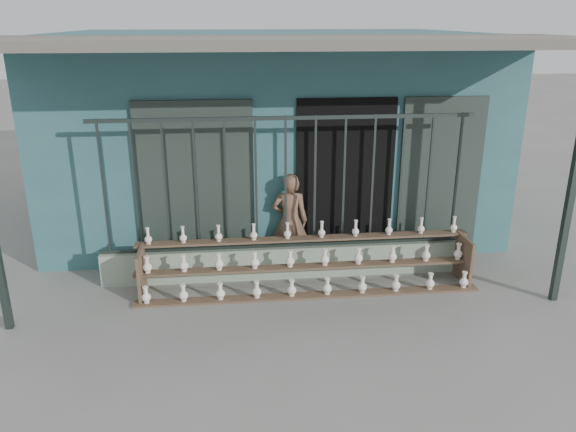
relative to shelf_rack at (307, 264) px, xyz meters
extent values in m
plane|color=slate|center=(-0.24, -0.89, -0.36)|extent=(60.00, 60.00, 0.00)
cube|color=#2D5B60|center=(-0.24, 3.41, 1.24)|extent=(7.00, 5.00, 3.20)
cube|color=black|center=(0.66, 0.93, 0.84)|extent=(1.40, 0.12, 2.40)
cube|color=#202B25|center=(-1.44, 0.89, 0.84)|extent=(1.60, 0.08, 2.40)
cube|color=#202B25|center=(2.06, 0.89, 0.84)|extent=(1.20, 0.08, 2.40)
cube|color=#59544C|center=(-0.24, 0.31, 2.79)|extent=(7.40, 2.00, 0.12)
cube|color=#283330|center=(3.11, -0.64, 1.19)|extent=(0.08, 0.08, 3.10)
cube|color=#8EA18A|center=(-0.24, 0.41, -0.13)|extent=(5.00, 0.20, 0.45)
cube|color=#283330|center=(-2.59, 0.41, 0.99)|extent=(0.03, 0.03, 1.80)
cube|color=#283330|center=(-2.20, 0.41, 0.99)|extent=(0.03, 0.03, 1.80)
cube|color=#283330|center=(-1.81, 0.41, 0.99)|extent=(0.03, 0.03, 1.80)
cube|color=#283330|center=(-1.42, 0.41, 0.99)|extent=(0.03, 0.03, 1.80)
cube|color=#283330|center=(-1.03, 0.41, 0.99)|extent=(0.03, 0.03, 1.80)
cube|color=#283330|center=(-0.64, 0.41, 0.99)|extent=(0.03, 0.03, 1.80)
cube|color=#283330|center=(-0.24, 0.41, 0.99)|extent=(0.03, 0.03, 1.80)
cube|color=#283330|center=(0.15, 0.41, 0.99)|extent=(0.03, 0.03, 1.80)
cube|color=#283330|center=(0.54, 0.41, 0.99)|extent=(0.03, 0.03, 1.80)
cube|color=#283330|center=(0.93, 0.41, 0.99)|extent=(0.03, 0.03, 1.80)
cube|color=#283330|center=(1.32, 0.41, 0.99)|extent=(0.03, 0.03, 1.80)
cube|color=#283330|center=(1.71, 0.41, 0.99)|extent=(0.03, 0.03, 1.80)
cube|color=#283330|center=(2.11, 0.41, 0.99)|extent=(0.03, 0.03, 1.80)
cube|color=#283330|center=(-0.24, 0.41, 1.86)|extent=(5.00, 0.04, 0.05)
cube|color=#283330|center=(-0.24, 0.41, 0.12)|extent=(5.00, 0.04, 0.05)
cube|color=brown|center=(0.00, -0.24, -0.34)|extent=(4.50, 0.18, 0.03)
cube|color=brown|center=(0.00, 0.01, -0.04)|extent=(4.50, 0.18, 0.03)
cube|color=brown|center=(0.00, 0.26, 0.26)|extent=(4.50, 0.18, 0.03)
cube|color=brown|center=(-2.15, 0.01, -0.04)|extent=(0.04, 0.55, 0.64)
cube|color=brown|center=(2.15, 0.01, -0.04)|extent=(0.04, 0.55, 0.64)
imported|color=brown|center=(-0.15, 0.76, 0.34)|extent=(0.55, 0.40, 1.39)
camera|label=1|loc=(-0.96, -6.70, 3.06)|focal=35.00mm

